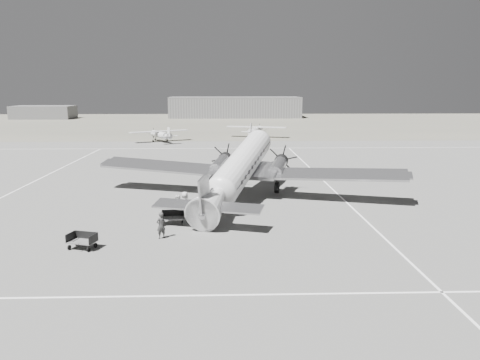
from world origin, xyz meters
name	(u,v)px	position (x,y,z in m)	size (l,w,h in m)	color
ground	(202,215)	(0.00, 0.00, 0.00)	(260.00, 260.00, 0.00)	slate
taxi_line_near	(188,296)	(0.00, -14.00, 0.01)	(60.00, 0.15, 0.01)	white
taxi_line_right	(359,214)	(12.00, 0.00, 0.01)	(0.15, 80.00, 0.01)	white
taxi_line_left	(19,189)	(-18.00, 10.00, 0.01)	(0.15, 60.00, 0.01)	white
taxi_line_horizon	(214,148)	(0.00, 40.00, 0.01)	(90.00, 0.15, 0.01)	white
grass_infield	(219,123)	(0.00, 95.00, 0.00)	(260.00, 90.00, 0.01)	#656255
hangar_main	(235,107)	(5.00, 120.00, 3.30)	(42.00, 14.00, 6.60)	slate
shed_secondary	(44,112)	(-55.00, 115.00, 2.00)	(18.00, 10.00, 4.00)	#585858
dc3_airliner	(239,170)	(2.95, 4.61, 2.68)	(28.11, 19.50, 5.35)	#A8A8AB
light_plane_left	(160,136)	(-9.79, 49.34, 1.12)	(10.83, 8.79, 2.25)	silver
light_plane_right	(256,131)	(7.72, 56.17, 1.22)	(11.77, 9.55, 2.44)	silver
baggage_cart_near	(173,218)	(-1.95, -2.28, 0.48)	(1.69, 1.19, 0.95)	#585858
baggage_cart_far	(82,241)	(-6.84, -7.30, 0.48)	(1.70, 1.20, 0.96)	#585858
ground_crew	(161,225)	(-2.37, -5.45, 0.87)	(0.63, 0.41, 1.73)	#333333
ramp_agent	(179,207)	(-1.64, -1.24, 0.95)	(0.92, 0.72, 1.90)	silver
passenger	(185,204)	(-1.29, -0.08, 0.93)	(0.91, 0.59, 1.86)	#AEAEAC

